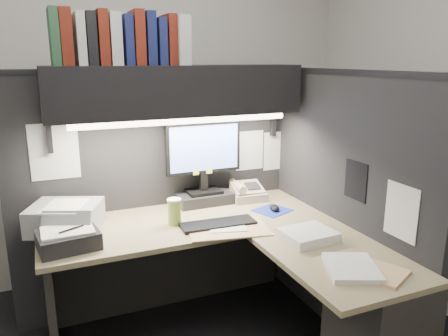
{
  "coord_description": "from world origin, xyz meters",
  "views": [
    {
      "loc": [
        -0.66,
        -1.84,
        1.69
      ],
      "look_at": [
        0.34,
        0.51,
        1.05
      ],
      "focal_mm": 35.0,
      "sensor_mm": 36.0,
      "label": 1
    }
  ],
  "objects_px": {
    "overhead_shelf": "(177,90)",
    "monitor": "(204,172)",
    "coffee_cup": "(174,213)",
    "telephone": "(246,192)",
    "printer": "(66,217)",
    "keyboard": "(218,224)",
    "notebook_stack": "(68,239)",
    "desk": "(276,296)"
  },
  "relations": [
    {
      "from": "monitor",
      "to": "telephone",
      "type": "relative_size",
      "value": 2.31
    },
    {
      "from": "telephone",
      "to": "coffee_cup",
      "type": "height_order",
      "value": "coffee_cup"
    },
    {
      "from": "desk",
      "to": "overhead_shelf",
      "type": "xyz_separation_m",
      "value": [
        -0.3,
        0.75,
        1.06
      ]
    },
    {
      "from": "telephone",
      "to": "notebook_stack",
      "type": "bearing_deg",
      "value": -159.05
    },
    {
      "from": "coffee_cup",
      "to": "printer",
      "type": "bearing_deg",
      "value": 164.14
    },
    {
      "from": "coffee_cup",
      "to": "monitor",
      "type": "bearing_deg",
      "value": 45.24
    },
    {
      "from": "printer",
      "to": "keyboard",
      "type": "bearing_deg",
      "value": 3.08
    },
    {
      "from": "monitor",
      "to": "coffee_cup",
      "type": "bearing_deg",
      "value": -135.57
    },
    {
      "from": "keyboard",
      "to": "printer",
      "type": "xyz_separation_m",
      "value": [
        -0.83,
        0.29,
        0.06
      ]
    },
    {
      "from": "telephone",
      "to": "overhead_shelf",
      "type": "bearing_deg",
      "value": -171.86
    },
    {
      "from": "monitor",
      "to": "keyboard",
      "type": "xyz_separation_m",
      "value": [
        -0.07,
        -0.42,
        -0.21
      ]
    },
    {
      "from": "coffee_cup",
      "to": "notebook_stack",
      "type": "bearing_deg",
      "value": -170.91
    },
    {
      "from": "desk",
      "to": "coffee_cup",
      "type": "xyz_separation_m",
      "value": [
        -0.41,
        0.52,
        0.36
      ]
    },
    {
      "from": "overhead_shelf",
      "to": "telephone",
      "type": "relative_size",
      "value": 6.45
    },
    {
      "from": "overhead_shelf",
      "to": "keyboard",
      "type": "bearing_deg",
      "value": -70.75
    },
    {
      "from": "printer",
      "to": "overhead_shelf",
      "type": "bearing_deg",
      "value": 27.71
    },
    {
      "from": "overhead_shelf",
      "to": "monitor",
      "type": "xyz_separation_m",
      "value": [
        0.19,
        0.07,
        -0.55
      ]
    },
    {
      "from": "desk",
      "to": "coffee_cup",
      "type": "height_order",
      "value": "coffee_cup"
    },
    {
      "from": "desk",
      "to": "overhead_shelf",
      "type": "distance_m",
      "value": 1.33
    },
    {
      "from": "desk",
      "to": "notebook_stack",
      "type": "bearing_deg",
      "value": 157.43
    },
    {
      "from": "coffee_cup",
      "to": "overhead_shelf",
      "type": "bearing_deg",
      "value": 65.74
    },
    {
      "from": "desk",
      "to": "printer",
      "type": "bearing_deg",
      "value": 145.63
    },
    {
      "from": "monitor",
      "to": "keyboard",
      "type": "distance_m",
      "value": 0.48
    },
    {
      "from": "coffee_cup",
      "to": "notebook_stack",
      "type": "height_order",
      "value": "coffee_cup"
    },
    {
      "from": "overhead_shelf",
      "to": "telephone",
      "type": "xyz_separation_m",
      "value": [
        0.5,
        0.04,
        -0.72
      ]
    },
    {
      "from": "overhead_shelf",
      "to": "coffee_cup",
      "type": "bearing_deg",
      "value": -114.26
    },
    {
      "from": "monitor",
      "to": "printer",
      "type": "height_order",
      "value": "monitor"
    },
    {
      "from": "desk",
      "to": "notebook_stack",
      "type": "relative_size",
      "value": 5.72
    },
    {
      "from": "coffee_cup",
      "to": "printer",
      "type": "xyz_separation_m",
      "value": [
        -0.6,
        0.17,
        0.0
      ]
    },
    {
      "from": "coffee_cup",
      "to": "printer",
      "type": "relative_size",
      "value": 0.4
    },
    {
      "from": "monitor",
      "to": "printer",
      "type": "distance_m",
      "value": 0.92
    },
    {
      "from": "desk",
      "to": "monitor",
      "type": "xyz_separation_m",
      "value": [
        -0.11,
        0.82,
        0.51
      ]
    },
    {
      "from": "overhead_shelf",
      "to": "keyboard",
      "type": "xyz_separation_m",
      "value": [
        0.12,
        -0.36,
        -0.76
      ]
    },
    {
      "from": "desk",
      "to": "keyboard",
      "type": "bearing_deg",
      "value": 114.0
    },
    {
      "from": "desk",
      "to": "coffee_cup",
      "type": "bearing_deg",
      "value": 128.15
    },
    {
      "from": "monitor",
      "to": "telephone",
      "type": "xyz_separation_m",
      "value": [
        0.31,
        -0.03,
        -0.17
      ]
    },
    {
      "from": "coffee_cup",
      "to": "telephone",
      "type": "bearing_deg",
      "value": 24.09
    },
    {
      "from": "desk",
      "to": "keyboard",
      "type": "xyz_separation_m",
      "value": [
        -0.18,
        0.4,
        0.3
      ]
    },
    {
      "from": "monitor",
      "to": "notebook_stack",
      "type": "xyz_separation_m",
      "value": [
        -0.9,
        -0.4,
        -0.18
      ]
    },
    {
      "from": "overhead_shelf",
      "to": "notebook_stack",
      "type": "xyz_separation_m",
      "value": [
        -0.71,
        -0.33,
        -0.73
      ]
    },
    {
      "from": "desk",
      "to": "printer",
      "type": "xyz_separation_m",
      "value": [
        -1.0,
        0.69,
        0.36
      ]
    },
    {
      "from": "keyboard",
      "to": "coffee_cup",
      "type": "bearing_deg",
      "value": 154.95
    }
  ]
}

